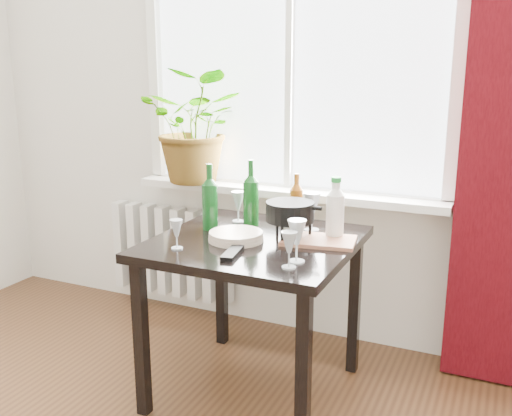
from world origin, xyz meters
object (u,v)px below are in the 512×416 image
at_px(potted_plant, 197,126).
at_px(tv_remote, 232,253).
at_px(wineglass_back_center, 312,211).
at_px(fondue_pot, 290,220).
at_px(wineglass_front_left, 177,234).
at_px(wineglass_front_right, 297,241).
at_px(radiator, 172,251).
at_px(wineglass_back_left, 238,206).
at_px(table, 255,259).
at_px(plate_stack, 236,236).
at_px(wineglass_far_right, 289,250).
at_px(cleaning_bottle, 335,208).
at_px(wine_bottle_right, 251,193).
at_px(bottle_amber, 296,199).
at_px(cutting_board, 319,241).
at_px(wine_bottle_left, 210,197).

xyz_separation_m(potted_plant, tv_remote, (0.62, -0.80, -0.41)).
relative_size(wineglass_back_center, fondue_pot, 0.75).
relative_size(wineglass_front_left, fondue_pot, 0.52).
bearing_deg(wineglass_front_right, tv_remote, -174.03).
relative_size(radiator, wineglass_back_left, 5.18).
relative_size(table, plate_stack, 3.50).
relative_size(wineglass_front_right, wineglass_back_left, 1.12).
bearing_deg(wineglass_far_right, cleaning_bottle, 84.51).
xyz_separation_m(wine_bottle_right, wineglass_front_left, (-0.12, -0.46, -0.10)).
xyz_separation_m(cleaning_bottle, fondue_pot, (-0.18, -0.08, -0.06)).
height_order(potted_plant, wineglass_front_right, potted_plant).
relative_size(radiator, wineglass_far_right, 5.52).
height_order(bottle_amber, cutting_board, bottle_amber).
xyz_separation_m(potted_plant, wine_bottle_right, (0.49, -0.36, -0.26)).
xyz_separation_m(wine_bottle_left, wineglass_back_center, (0.44, 0.17, -0.06)).
bearing_deg(bottle_amber, wineglass_back_center, -31.37).
xyz_separation_m(radiator, wineglass_front_left, (0.61, -0.89, 0.42)).
distance_m(wine_bottle_left, wineglass_back_center, 0.47).
bearing_deg(wineglass_front_left, wine_bottle_left, 93.52).
distance_m(potted_plant, wineglass_back_center, 0.91).
distance_m(tv_remote, cutting_board, 0.40).
distance_m(potted_plant, wineglass_front_left, 0.96).
relative_size(cleaning_bottle, wineglass_back_left, 1.79).
distance_m(radiator, table, 1.09).
xyz_separation_m(wine_bottle_left, wineglass_front_right, (0.53, -0.27, -0.07)).
bearing_deg(wineglass_front_left, fondue_pot, 42.00).
bearing_deg(wineglass_back_center, wine_bottle_right, -174.33).
bearing_deg(table, bottle_amber, 74.20).
bearing_deg(cleaning_bottle, wineglass_far_right, -95.49).
xyz_separation_m(tv_remote, cutting_board, (0.26, 0.31, -0.00)).
height_order(wineglass_front_right, fondue_pot, wineglass_front_right).
bearing_deg(bottle_amber, wine_bottle_left, -145.66).
xyz_separation_m(wineglass_back_center, fondue_pot, (-0.05, -0.16, -0.01)).
distance_m(potted_plant, wineglass_far_right, 1.26).
height_order(radiator, plate_stack, plate_stack).
distance_m(potted_plant, bottle_amber, 0.79).
bearing_deg(radiator, wine_bottle_right, -30.27).
relative_size(fondue_pot, tv_remote, 1.42).
relative_size(table, bottle_amber, 3.36).
relative_size(potted_plant, wine_bottle_left, 2.01).
bearing_deg(wine_bottle_right, wineglass_back_center, 5.67).
distance_m(bottle_amber, plate_stack, 0.39).
relative_size(radiator, potted_plant, 1.28).
height_order(cleaning_bottle, wineglass_back_left, cleaning_bottle).
height_order(wineglass_back_center, cutting_board, wineglass_back_center).
xyz_separation_m(potted_plant, wineglass_front_left, (0.37, -0.82, -0.35)).
distance_m(potted_plant, fondue_pot, 0.95).
xyz_separation_m(table, wineglass_front_left, (-0.24, -0.26, 0.16)).
distance_m(wineglass_back_left, fondue_pot, 0.36).
height_order(table, wine_bottle_right, wine_bottle_right).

